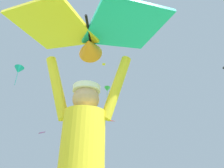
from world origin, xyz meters
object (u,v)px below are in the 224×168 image
Objects in this scene: distant_kite_purple_high_left at (42,132)px; distant_kite_red_far_center at (99,143)px; marker_flag at (99,152)px; held_stunt_kite at (89,33)px; distant_kite_teal_mid_right at (19,70)px; distant_kite_green_mid_left at (107,89)px; distant_kite_yellow_low_right at (57,18)px; distant_kite_yellow_low_left at (104,64)px; distant_kite_red_high_right at (110,120)px.

distant_kite_red_far_center is at bearing 66.67° from distant_kite_purple_high_left.
distant_kite_purple_high_left is (-3.87, -8.97, -0.41)m from distant_kite_red_far_center.
distant_kite_purple_high_left is at bearing 129.19° from marker_flag.
distant_kite_purple_high_left is at bearing 117.54° from held_stunt_kite.
marker_flag is at bearing -37.73° from distant_kite_teal_mid_right.
distant_kite_red_far_center is 7.43m from distant_kite_green_mid_left.
distant_kite_purple_high_left is (-0.11, 1.20, -13.34)m from distant_kite_yellow_low_right.
distant_kite_yellow_low_left is at bearing 60.92° from distant_kite_purple_high_left.
held_stunt_kite is 22.56m from distant_kite_green_mid_left.
distant_kite_yellow_low_left is 0.27× the size of distant_kite_teal_mid_right.
distant_kite_green_mid_left reaches higher than held_stunt_kite.
distant_kite_purple_high_left is at bearing -136.69° from distant_kite_green_mid_left.
marker_flag is (6.83, -7.30, -16.21)m from distant_kite_yellow_low_right.
distant_kite_green_mid_left is 2.57× the size of distant_kite_purple_high_left.
distant_kite_yellow_low_left reaches higher than distant_kite_purple_high_left.
held_stunt_kite is at bearing -84.17° from distant_kite_red_high_right.
distant_kite_red_high_right is at bearing -77.85° from distant_kite_yellow_low_left.
distant_kite_green_mid_left is 10.68m from distant_kite_teal_mid_right.
distant_kite_red_high_right is 16.36m from distant_kite_yellow_low_left.
distant_kite_green_mid_left is (0.99, -2.85, -5.79)m from distant_kite_yellow_low_left.
distant_kite_yellow_low_right is (-3.77, -10.18, 12.94)m from distant_kite_red_far_center.
held_stunt_kite is at bearing -81.04° from marker_flag.
distant_kite_red_far_center is at bearing 99.93° from marker_flag.
marker_flag is (0.21, -5.78, -3.04)m from distant_kite_red_high_right.
distant_kite_yellow_low_right is 1.80× the size of distant_kite_purple_high_left.
distant_kite_teal_mid_right is at bearing -150.55° from distant_kite_green_mid_left.
marker_flag is (1.52, -13.61, -9.43)m from distant_kite_green_mid_left.
held_stunt_kite reaches higher than marker_flag.
distant_kite_green_mid_left reaches higher than marker_flag.
distant_kite_red_far_center is at bearing 103.70° from distant_kite_red_high_right.
distant_kite_red_high_right reaches higher than marker_flag.
distant_kite_yellow_low_left is at bearing 109.20° from distant_kite_green_mid_left.
distant_kite_teal_mid_right reaches higher than distant_kite_red_high_right.
distant_kite_green_mid_left is at bearing -70.80° from distant_kite_yellow_low_left.
distant_kite_red_far_center is (-2.85, 11.70, 0.24)m from distant_kite_red_high_right.
distant_kite_teal_mid_right is at bearing -130.36° from distant_kite_red_far_center.
distant_kite_red_high_right is 12.83m from distant_kite_teal_mid_right.
distant_kite_teal_mid_right reaches higher than distant_kite_red_far_center.
distant_kite_purple_high_left is (3.87, 0.14, -6.93)m from distant_kite_teal_mid_right.
distant_kite_yellow_low_right is at bearing -115.24° from distant_kite_yellow_low_left.
distant_kite_red_far_center is 0.64× the size of distant_kite_green_mid_left.
distant_kite_teal_mid_right is 16.81m from marker_flag.
distant_kite_red_high_right is 0.56× the size of distant_kite_yellow_low_right.
distant_kite_yellow_low_left is (-2.30, 10.68, 12.18)m from distant_kite_red_high_right.
distant_kite_green_mid_left is (1.54, -3.87, 6.15)m from distant_kite_red_far_center.
distant_kite_red_far_center is 0.91× the size of distant_kite_yellow_low_right.
marker_flag is (-1.08, 6.86, -0.31)m from held_stunt_kite.
distant_kite_red_high_right is 12.04m from distant_kite_red_far_center.
distant_kite_green_mid_left is 0.83× the size of marker_flag.
marker_flag is (3.06, -17.48, -3.27)m from distant_kite_red_far_center.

